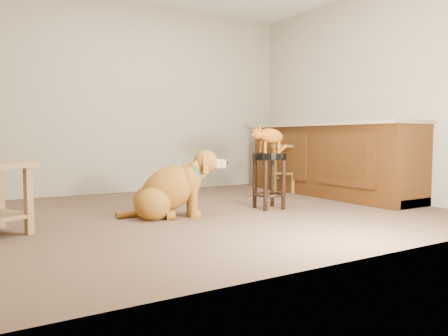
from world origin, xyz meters
TOP-DOWN VIEW (x-y plane):
  - floor at (0.00, 0.00)m, footprint 4.50×4.00m
  - room_shell at (0.00, 0.00)m, footprint 4.54×4.04m
  - cabinet_run at (1.94, 0.30)m, footprint 0.70×2.56m
  - padded_stool at (0.62, -0.16)m, footprint 0.36×0.36m
  - wood_stool at (1.72, 0.84)m, footprint 0.47×0.47m
  - golden_retriever at (-0.47, -0.05)m, footprint 1.02×0.63m
  - tabby_kitten at (0.61, -0.15)m, footprint 0.51×0.17m

SIDE VIEW (x-z plane):
  - floor at x=0.00m, z-range -0.01..0.01m
  - golden_retriever at x=-0.47m, z-range -0.09..0.60m
  - wood_stool at x=1.72m, z-range 0.01..0.67m
  - padded_stool at x=0.62m, z-range 0.12..0.72m
  - cabinet_run at x=1.94m, z-range -0.03..0.91m
  - tabby_kitten at x=0.61m, z-range 0.61..0.92m
  - room_shell at x=0.00m, z-range 0.37..2.99m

